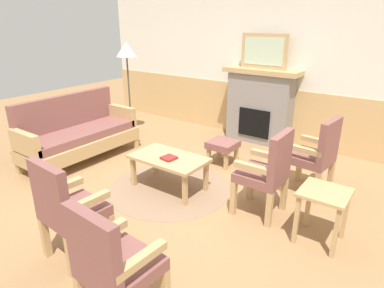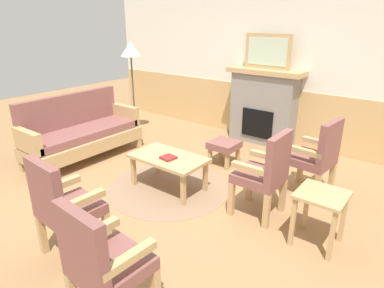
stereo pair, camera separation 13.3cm
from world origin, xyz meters
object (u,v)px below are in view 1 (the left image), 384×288
at_px(armchair_near_fireplace, 317,153).
at_px(fireplace, 260,105).
at_px(side_table, 324,202).
at_px(framed_picture, 264,51).
at_px(couch, 78,135).
at_px(armchair_by_window_left, 268,170).
at_px(coffee_table, 169,161).
at_px(armchair_front_left, 67,206).
at_px(armchair_front_center, 112,262).
at_px(floor_lamp_by_couch, 127,55).
at_px(footstool, 223,146).
at_px(book_on_table, 169,158).

bearing_deg(armchair_near_fireplace, fireplace, 136.05).
bearing_deg(side_table, framed_picture, 127.54).
xyz_separation_m(couch, armchair_by_window_left, (2.98, 0.24, 0.14)).
distance_m(coffee_table, side_table, 1.89).
height_order(armchair_front_left, armchair_front_center, same).
bearing_deg(side_table, armchair_front_left, -137.80).
height_order(side_table, floor_lamp_by_couch, floor_lamp_by_couch).
height_order(armchair_near_fireplace, armchair_by_window_left, same).
xyz_separation_m(coffee_table, footstool, (0.15, 1.07, -0.10)).
xyz_separation_m(fireplace, armchair_front_center, (0.86, -4.09, -0.11)).
xyz_separation_m(framed_picture, armchair_front_center, (0.86, -4.09, -1.02)).
bearing_deg(armchair_near_fireplace, couch, -162.40).
xyz_separation_m(framed_picture, armchair_by_window_left, (1.10, -2.13, -1.02)).
xyz_separation_m(couch, side_table, (3.62, 0.10, 0.04)).
xyz_separation_m(armchair_by_window_left, floor_lamp_by_couch, (-3.24, 1.11, 0.91)).
bearing_deg(armchair_front_center, floor_lamp_by_couch, 134.29).
bearing_deg(fireplace, side_table, -52.46).
height_order(footstool, armchair_front_center, armchair_front_center).
distance_m(coffee_table, armchair_front_left, 1.56).
relative_size(fireplace, floor_lamp_by_couch, 0.77).
bearing_deg(armchair_front_left, couch, 141.86).
bearing_deg(footstool, fireplace, 90.49).
bearing_deg(couch, book_on_table, 0.59).
relative_size(framed_picture, floor_lamp_by_couch, 0.48).
height_order(armchair_near_fireplace, armchair_front_center, same).
xyz_separation_m(footstool, armchair_front_left, (-0.01, -2.62, 0.25)).
distance_m(coffee_table, armchair_by_window_left, 1.27).
height_order(fireplace, couch, fireplace).
bearing_deg(floor_lamp_by_couch, armchair_by_window_left, -18.92).
distance_m(couch, armchair_near_fireplace, 3.43).
bearing_deg(armchair_front_center, side_table, 64.16).
relative_size(framed_picture, couch, 0.44).
xyz_separation_m(framed_picture, book_on_table, (-0.09, -2.35, -1.10)).
height_order(framed_picture, book_on_table, framed_picture).
bearing_deg(footstool, book_on_table, -95.28).
relative_size(armchair_by_window_left, side_table, 1.78).
relative_size(armchair_by_window_left, armchair_front_center, 1.00).
bearing_deg(coffee_table, armchair_near_fireplace, 32.18).
relative_size(book_on_table, floor_lamp_by_couch, 0.10).
distance_m(couch, armchair_front_left, 2.39).
bearing_deg(book_on_table, side_table, 2.70).
bearing_deg(framed_picture, floor_lamp_by_couch, -154.58).
height_order(couch, book_on_table, couch).
relative_size(armchair_front_left, side_table, 1.78).
height_order(footstool, side_table, side_table).
bearing_deg(framed_picture, book_on_table, -92.27).
bearing_deg(couch, armchair_front_left, -38.14).
xyz_separation_m(framed_picture, armchair_near_fireplace, (1.39, -1.34, -1.02)).
relative_size(armchair_by_window_left, floor_lamp_by_couch, 0.58).
bearing_deg(armchair_front_left, floor_lamp_by_couch, 127.12).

